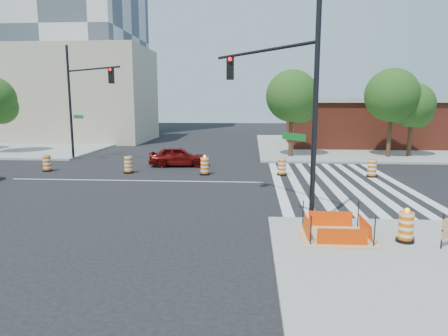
# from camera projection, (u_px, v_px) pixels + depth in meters

# --- Properties ---
(ground) EXTENTS (120.00, 120.00, 0.00)m
(ground) POSITION_uv_depth(u_px,v_px,m) (136.00, 181.00, 21.92)
(ground) COLOR black
(ground) RESTS_ON ground
(sidewalk_ne) EXTENTS (22.00, 22.00, 0.15)m
(sidewalk_ne) POSITION_uv_depth(u_px,v_px,m) (373.00, 146.00, 38.38)
(sidewalk_ne) COLOR gray
(sidewalk_ne) RESTS_ON ground
(sidewalk_nw) EXTENTS (22.00, 22.00, 0.15)m
(sidewalk_nw) POSITION_uv_depth(u_px,v_px,m) (14.00, 143.00, 40.87)
(sidewalk_nw) COLOR gray
(sidewalk_nw) RESTS_ON ground
(crosswalk_east) EXTENTS (6.75, 13.50, 0.01)m
(crosswalk_east) POSITION_uv_depth(u_px,v_px,m) (338.00, 183.00, 21.17)
(crosswalk_east) COLOR silver
(crosswalk_east) RESTS_ON ground
(lane_centerline) EXTENTS (14.00, 0.12, 0.01)m
(lane_centerline) POSITION_uv_depth(u_px,v_px,m) (136.00, 181.00, 21.92)
(lane_centerline) COLOR silver
(lane_centerline) RESTS_ON ground
(excavation_pit) EXTENTS (2.20, 2.20, 0.90)m
(excavation_pit) POSITION_uv_depth(u_px,v_px,m) (335.00, 234.00, 12.41)
(excavation_pit) COLOR tan
(excavation_pit) RESTS_ON ground
(brick_storefront) EXTENTS (16.50, 8.50, 4.60)m
(brick_storefront) POSITION_uv_depth(u_px,v_px,m) (374.00, 123.00, 38.01)
(brick_storefront) COLOR maroon
(brick_storefront) RESTS_ON ground
(beige_midrise) EXTENTS (14.00, 10.00, 10.00)m
(beige_midrise) POSITION_uv_depth(u_px,v_px,m) (84.00, 95.00, 43.58)
(beige_midrise) COLOR tan
(beige_midrise) RESTS_ON ground
(red_coupe) EXTENTS (4.06, 1.96, 1.34)m
(red_coupe) POSITION_uv_depth(u_px,v_px,m) (179.00, 156.00, 26.73)
(red_coupe) COLOR #550807
(red_coupe) RESTS_ON ground
(signal_pole_se) EXTENTS (3.68, 4.76, 7.78)m
(signal_pole_se) POSITION_uv_depth(u_px,v_px,m) (283.00, 88.00, 14.29)
(signal_pole_se) COLOR black
(signal_pole_se) RESTS_ON ground
(signal_pole_nw) EXTENTS (5.13, 3.66, 8.15)m
(signal_pole_nw) POSITION_uv_depth(u_px,v_px,m) (82.00, 91.00, 28.12)
(signal_pole_nw) COLOR black
(signal_pole_nw) RESTS_ON ground
(pit_drum) EXTENTS (0.53, 0.53, 1.05)m
(pit_drum) POSITION_uv_depth(u_px,v_px,m) (406.00, 228.00, 11.87)
(pit_drum) COLOR black
(pit_drum) RESTS_ON ground
(tree_north_c) EXTENTS (3.96, 3.93, 6.67)m
(tree_north_c) POSITION_uv_depth(u_px,v_px,m) (293.00, 99.00, 30.13)
(tree_north_c) COLOR #382314
(tree_north_c) RESTS_ON ground
(tree_north_d) EXTENTS (3.97, 3.97, 6.74)m
(tree_north_d) POSITION_uv_depth(u_px,v_px,m) (392.00, 98.00, 29.74)
(tree_north_d) COLOR #382314
(tree_north_d) RESTS_ON ground
(tree_north_e) EXTENTS (3.39, 3.36, 5.72)m
(tree_north_e) POSITION_uv_depth(u_px,v_px,m) (412.00, 108.00, 30.21)
(tree_north_e) COLOR #382314
(tree_north_e) RESTS_ON ground
(median_drum_1) EXTENTS (0.60, 0.60, 1.02)m
(median_drum_1) POSITION_uv_depth(u_px,v_px,m) (47.00, 164.00, 24.80)
(median_drum_1) COLOR black
(median_drum_1) RESTS_ON ground
(median_drum_2) EXTENTS (0.60, 0.60, 1.02)m
(median_drum_2) POSITION_uv_depth(u_px,v_px,m) (128.00, 165.00, 24.15)
(median_drum_2) COLOR black
(median_drum_2) RESTS_ON ground
(median_drum_3) EXTENTS (0.60, 0.60, 1.18)m
(median_drum_3) POSITION_uv_depth(u_px,v_px,m) (205.00, 167.00, 23.61)
(median_drum_3) COLOR black
(median_drum_3) RESTS_ON ground
(median_drum_4) EXTENTS (0.60, 0.60, 1.02)m
(median_drum_4) POSITION_uv_depth(u_px,v_px,m) (282.00, 167.00, 23.43)
(median_drum_4) COLOR black
(median_drum_4) RESTS_ON ground
(median_drum_5) EXTENTS (0.60, 0.60, 1.02)m
(median_drum_5) POSITION_uv_depth(u_px,v_px,m) (372.00, 169.00, 22.86)
(median_drum_5) COLOR black
(median_drum_5) RESTS_ON ground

